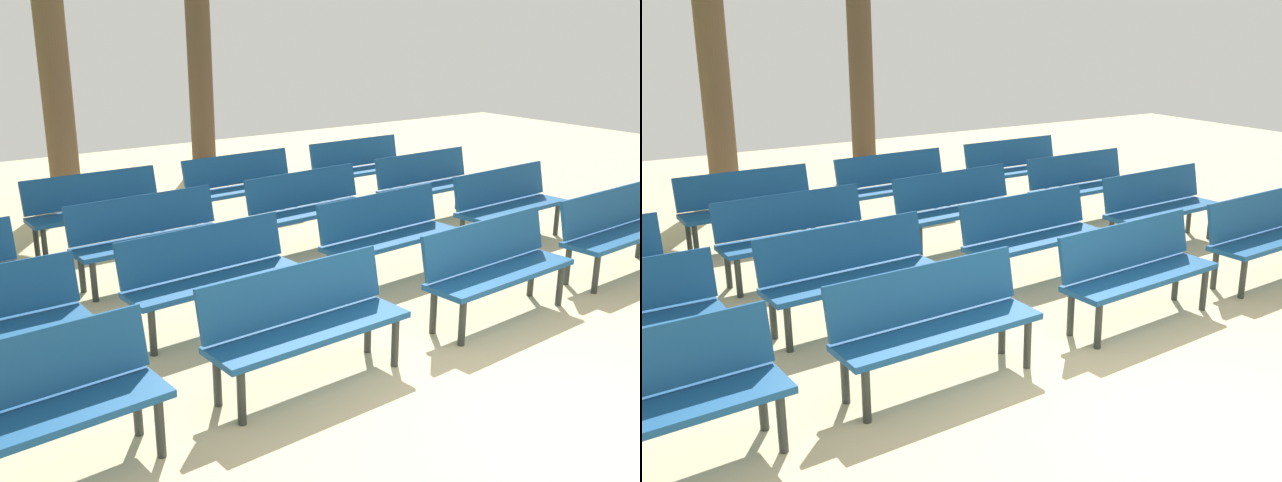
{
  "view_description": "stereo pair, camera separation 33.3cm",
  "coord_description": "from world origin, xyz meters",
  "views": [
    {
      "loc": [
        -3.85,
        -2.56,
        2.63
      ],
      "look_at": [
        0.0,
        2.96,
        0.55
      ],
      "focal_mm": 40.97,
      "sensor_mm": 36.0,
      "label": 1
    },
    {
      "loc": [
        -3.57,
        -2.74,
        2.63
      ],
      "look_at": [
        0.0,
        2.96,
        0.55
      ],
      "focal_mm": 40.97,
      "sensor_mm": 36.0,
      "label": 2
    }
  ],
  "objects": [
    {
      "name": "bench_r3_c2",
      "position": [
        0.74,
        5.82,
        0.5
      ],
      "size": [
        1.62,
        0.57,
        0.87
      ],
      "rotation": [
        0.0,
        0.0,
        0.05
      ],
      "color": "navy",
      "rests_on": "ground_plane"
    },
    {
      "name": "bench_r0_c0",
      "position": [
        -3.11,
        1.44,
        0.5
      ],
      "size": [
        1.63,
        0.59,
        0.87
      ],
      "rotation": [
        0.0,
        0.0,
        0.07
      ],
      "color": "navy",
      "rests_on": "ground_plane"
    },
    {
      "name": "bench_r2_c3",
      "position": [
        2.83,
        4.49,
        0.5
      ],
      "size": [
        1.62,
        0.54,
        0.87
      ],
      "rotation": [
        0.0,
        0.0,
        0.04
      ],
      "color": "navy",
      "rests_on": "ground_plane"
    },
    {
      "name": "bench_r3_c3",
      "position": [
        2.77,
        5.89,
        0.5
      ],
      "size": [
        1.61,
        0.51,
        0.87
      ],
      "rotation": [
        0.0,
        0.0,
        0.02
      ],
      "color": "navy",
      "rests_on": "ground_plane"
    },
    {
      "name": "tree_0",
      "position": [
        1.92,
        9.39,
        1.47
      ],
      "size": [
        0.43,
        0.43,
        2.94
      ],
      "color": "#4C3A28",
      "rests_on": "ground_plane"
    },
    {
      "name": "bench_r0_c2",
      "position": [
        0.98,
        1.62,
        0.5
      ],
      "size": [
        1.63,
        0.6,
        0.87
      ],
      "rotation": [
        0.0,
        0.0,
        0.07
      ],
      "color": "navy",
      "rests_on": "ground_plane"
    },
    {
      "name": "bench_r0_c1",
      "position": [
        -1.12,
        1.56,
        0.5
      ],
      "size": [
        1.62,
        0.56,
        0.87
      ],
      "rotation": [
        0.0,
        0.0,
        0.05
      ],
      "color": "navy",
      "rests_on": "ground_plane"
    },
    {
      "name": "bench_r3_c1",
      "position": [
        -1.26,
        5.73,
        0.5
      ],
      "size": [
        1.61,
        0.53,
        0.87
      ],
      "rotation": [
        0.0,
        0.0,
        0.03
      ],
      "color": "navy",
      "rests_on": "ground_plane"
    },
    {
      "name": "bench_r0_c3",
      "position": [
        2.93,
        1.71,
        0.5
      ],
      "size": [
        1.63,
        0.57,
        0.87
      ],
      "rotation": [
        0.0,
        0.0,
        0.06
      ],
      "color": "navy",
      "rests_on": "ground_plane"
    },
    {
      "name": "bench_r1_c2",
      "position": [
        0.86,
        2.98,
        0.5
      ],
      "size": [
        1.63,
        0.59,
        0.87
      ],
      "rotation": [
        0.0,
        0.0,
        0.07
      ],
      "color": "navy",
      "rests_on": "ground_plane"
    },
    {
      "name": "bench_r2_c1",
      "position": [
        -1.19,
        4.31,
        0.5
      ],
      "size": [
        1.62,
        0.56,
        0.87
      ],
      "rotation": [
        0.0,
        0.0,
        0.05
      ],
      "color": "navy",
      "rests_on": "ground_plane"
    },
    {
      "name": "bench_r1_c1",
      "position": [
        -1.2,
        2.9,
        0.5
      ],
      "size": [
        1.63,
        0.59,
        0.87
      ],
      "rotation": [
        0.0,
        0.0,
        0.07
      ],
      "color": "navy",
      "rests_on": "ground_plane"
    },
    {
      "name": "bench_r2_c2",
      "position": [
        0.83,
        4.37,
        0.5
      ],
      "size": [
        1.63,
        0.6,
        0.87
      ],
      "rotation": [
        0.0,
        0.0,
        0.07
      ],
      "color": "navy",
      "rests_on": "ground_plane"
    },
    {
      "name": "bench_r1_c3",
      "position": [
        2.88,
        3.14,
        0.5
      ],
      "size": [
        1.63,
        0.57,
        0.87
      ],
      "rotation": [
        0.0,
        0.0,
        0.06
      ],
      "color": "navy",
      "rests_on": "ground_plane"
    },
    {
      "name": "ground_plane",
      "position": [
        0.0,
        0.0,
        0.0
      ],
      "size": [
        24.0,
        24.0,
        0.0
      ],
      "primitive_type": "plane",
      "color": "#CCB789"
    }
  ]
}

